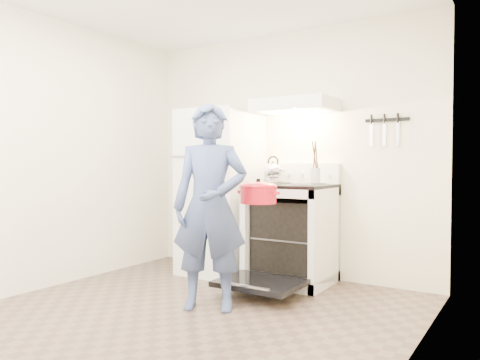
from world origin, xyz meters
name	(u,v)px	position (x,y,z in m)	size (l,w,h in m)	color
floor	(172,322)	(0.00, 0.00, 0.00)	(3.60, 3.60, 0.00)	brown
back_wall	(285,154)	(0.00, 1.80, 1.25)	(3.20, 0.02, 2.50)	#F0E7CC
refrigerator	(220,192)	(-0.58, 1.45, 0.85)	(0.70, 0.70, 1.70)	white
stove_body	(291,235)	(0.23, 1.48, 0.46)	(0.76, 0.65, 0.92)	white
cooktop	(291,186)	(0.23, 1.48, 0.94)	(0.76, 0.65, 0.03)	black
backsplash	(304,173)	(0.23, 1.76, 1.05)	(0.76, 0.07, 0.20)	white
oven_door	(260,283)	(0.23, 0.88, 0.12)	(0.70, 0.54, 0.04)	black
oven_rack	(291,237)	(0.23, 1.48, 0.44)	(0.60, 0.52, 0.01)	slate
range_hood	(295,106)	(0.23, 1.55, 1.71)	(0.76, 0.50, 0.12)	white
knife_strip	(387,120)	(1.05, 1.79, 1.55)	(0.40, 0.02, 0.03)	black
pizza_stone	(294,237)	(0.30, 1.41, 0.45)	(0.30, 0.30, 0.02)	#8B6D50
tea_kettle	(273,170)	(-0.03, 1.59, 1.09)	(0.23, 0.19, 0.27)	#B9B9BE
utensil_jar	(315,175)	(0.55, 1.31, 1.05)	(0.09, 0.09, 0.13)	silver
person	(210,207)	(0.05, 0.40, 0.81)	(0.59, 0.39, 1.62)	#384E7E
dutch_oven	(258,195)	(0.30, 0.73, 0.89)	(0.37, 0.30, 0.24)	red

